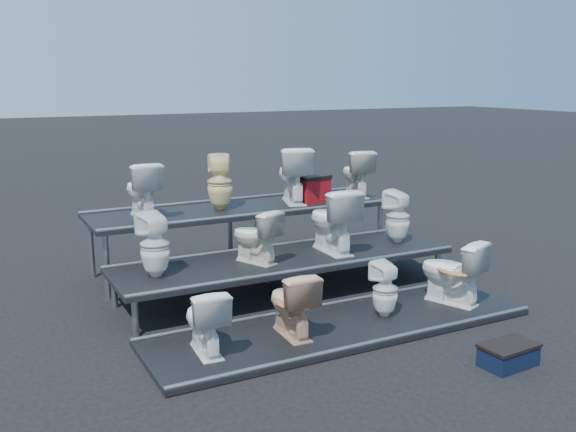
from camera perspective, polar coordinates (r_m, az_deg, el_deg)
name	(u,v)px	position (r m, az deg, el deg)	size (l,w,h in m)	color
ground	(286,294)	(7.98, -0.22, -6.93)	(80.00, 80.00, 0.00)	black
tier_front	(341,327)	(6.91, 4.78, -9.80)	(4.20, 1.20, 0.06)	black
tier_mid	(286,276)	(7.90, -0.22, -5.35)	(4.20, 1.20, 0.46)	black
tier_back	(243,237)	(8.98, -4.01, -1.90)	(4.20, 1.20, 0.86)	black
toilet_0	(205,320)	(6.16, -7.39, -9.14)	(0.36, 0.63, 0.65)	white
toilet_1	(291,303)	(6.50, 0.31, -7.72)	(0.38, 0.67, 0.68)	tan
toilet_2	(385,289)	(7.08, 8.62, -6.44)	(0.28, 0.28, 0.61)	white
toilet_3	(452,271)	(7.63, 14.34, -4.78)	(0.42, 0.74, 0.75)	white
toilet_4	(155,245)	(7.18, -11.76, -2.51)	(0.33, 0.33, 0.72)	white
toilet_5	(255,236)	(7.59, -2.94, -1.80)	(0.36, 0.63, 0.64)	beige
toilet_6	(332,220)	(8.05, 3.94, -0.34)	(0.46, 0.80, 0.82)	white
toilet_7	(398,216)	(8.62, 9.73, -0.04)	(0.32, 0.32, 0.70)	white
toilet_8	(142,190)	(8.38, -12.85, 2.30)	(0.40, 0.70, 0.72)	white
toilet_9	(220,182)	(8.70, -6.08, 3.02)	(0.34, 0.35, 0.75)	#F6E5A2
toilet_10	(293,174)	(9.16, 0.47, 3.71)	(0.45, 0.79, 0.81)	white
toilet_11	(356,173)	(9.71, 6.09, 3.83)	(0.39, 0.69, 0.71)	beige
red_crate	(310,190)	(9.25, 2.01, 2.31)	(0.47, 0.37, 0.34)	maroon
step_stool	(508,356)	(6.40, 19.00, -11.71)	(0.51, 0.31, 0.18)	black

